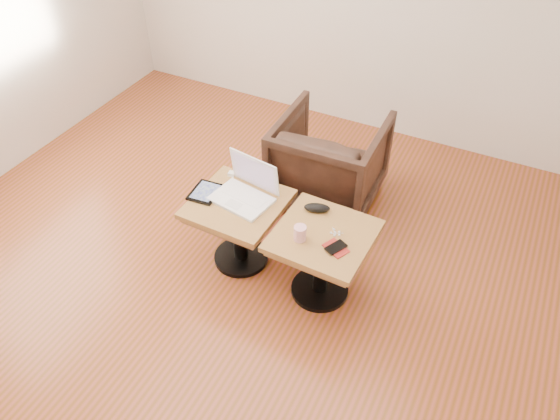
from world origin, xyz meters
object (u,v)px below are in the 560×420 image
at_px(side_table_left, 239,217).
at_px(armchair, 329,161).
at_px(laptop, 246,191).
at_px(striped_cup, 300,233).
at_px(side_table_right, 323,249).

xyz_separation_m(side_table_left, armchair, (0.27, 0.88, -0.04)).
height_order(side_table_left, armchair, armchair).
distance_m(laptop, striped_cup, 0.51).
height_order(side_table_right, laptop, laptop).
bearing_deg(striped_cup, side_table_right, 44.07).
bearing_deg(laptop, striped_cup, -13.05).
relative_size(side_table_left, striped_cup, 6.07).
xyz_separation_m(striped_cup, armchair, (-0.22, 1.00, -0.22)).
distance_m(side_table_right, armchair, 0.96).
distance_m(side_table_left, armchair, 0.92).
bearing_deg(armchair, side_table_left, 71.39).
xyz_separation_m(side_table_left, striped_cup, (0.49, -0.13, 0.18)).
bearing_deg(side_table_right, striped_cup, -133.97).
height_order(side_table_left, side_table_right, same).
bearing_deg(striped_cup, armchair, 102.54).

